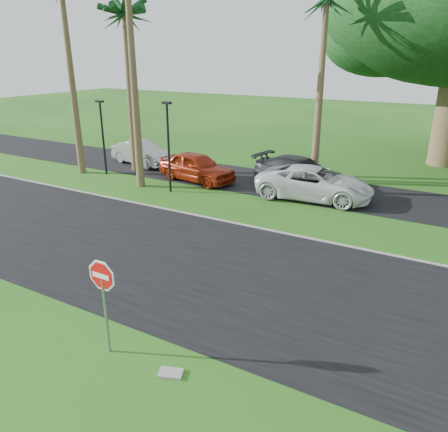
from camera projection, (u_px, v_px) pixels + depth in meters
ground at (166, 292)px, 13.45m from camera, size 120.00×120.00×0.00m
road at (201, 265)px, 15.08m from camera, size 120.00×8.00×0.02m
parking_strip at (304, 188)px, 23.64m from camera, size 120.00×5.00×0.02m
curb at (252, 227)px, 18.38m from camera, size 120.00×0.12×0.06m
stop_sign_near at (103, 288)px, 10.15m from camera, size 1.05×0.07×2.62m
palm_left_mid at (124, 18)px, 24.19m from camera, size 5.00×5.00×10.00m
palm_center at (326, 4)px, 21.64m from camera, size 5.00×5.00×10.50m
streetlight_left at (103, 133)px, 25.61m from camera, size 0.45×0.25×4.34m
streetlight_right at (168, 142)px, 22.21m from camera, size 0.45×0.25×4.64m
car_silver at (142, 153)px, 28.45m from camera, size 4.71×2.33×1.48m
car_red at (197, 167)px, 24.74m from camera, size 4.97×2.66×1.61m
car_dark at (300, 172)px, 23.79m from camera, size 5.66×3.11×1.56m
car_minivan at (314, 183)px, 21.70m from camera, size 5.94×3.13×1.59m
utility_slab at (171, 373)px, 9.99m from camera, size 0.64×0.52×0.06m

